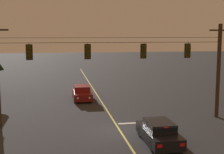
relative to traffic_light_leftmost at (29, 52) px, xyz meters
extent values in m
plane|color=#28282B|center=(6.09, -2.45, -5.32)|extent=(180.00, 180.00, 0.00)
cube|color=#D1C64C|center=(6.09, 6.02, -5.32)|extent=(0.14, 60.00, 0.01)
cube|color=silver|center=(7.99, -0.58, -5.32)|extent=(3.40, 0.36, 0.01)
cylinder|color=#38281C|center=(14.40, 0.02, -1.63)|extent=(0.32, 0.32, 7.38)
cube|color=#38281C|center=(14.40, 0.02, 1.55)|extent=(1.80, 0.12, 0.12)
cylinder|color=slate|center=(14.40, 0.02, 1.20)|extent=(0.12, 0.12, 0.18)
cylinder|color=black|center=(6.09, 0.02, 0.65)|extent=(16.63, 0.03, 0.03)
cylinder|color=black|center=(6.09, 0.02, 1.00)|extent=(16.63, 0.02, 0.02)
cylinder|color=black|center=(0.00, 0.02, 0.56)|extent=(0.04, 0.04, 0.18)
cube|color=#332D0A|center=(0.00, 0.02, -0.01)|extent=(0.32, 0.26, 0.96)
cube|color=#332D0A|center=(0.00, 0.16, -0.01)|extent=(0.48, 0.03, 1.12)
sphere|color=red|center=(0.00, -0.14, 0.28)|extent=(0.17, 0.17, 0.17)
cylinder|color=#332D0A|center=(0.00, -0.18, 0.33)|extent=(0.20, 0.10, 0.20)
sphere|color=#3D280A|center=(0.00, -0.14, -0.01)|extent=(0.17, 0.17, 0.17)
cylinder|color=#332D0A|center=(0.00, -0.18, 0.04)|extent=(0.20, 0.10, 0.20)
sphere|color=black|center=(0.00, -0.14, -0.29)|extent=(0.17, 0.17, 0.17)
cylinder|color=#332D0A|center=(0.00, -0.18, -0.25)|extent=(0.20, 0.10, 0.20)
cylinder|color=black|center=(4.14, 0.02, 0.56)|extent=(0.04, 0.04, 0.18)
cube|color=#332D0A|center=(4.14, 0.02, -0.01)|extent=(0.32, 0.26, 0.96)
cube|color=#332D0A|center=(4.14, 0.16, -0.01)|extent=(0.48, 0.03, 1.12)
sphere|color=red|center=(4.14, -0.14, 0.28)|extent=(0.17, 0.17, 0.17)
cylinder|color=#332D0A|center=(4.14, -0.18, 0.33)|extent=(0.20, 0.10, 0.20)
sphere|color=#3D280A|center=(4.14, -0.14, -0.01)|extent=(0.17, 0.17, 0.17)
cylinder|color=#332D0A|center=(4.14, -0.18, 0.04)|extent=(0.20, 0.10, 0.20)
sphere|color=black|center=(4.14, -0.14, -0.29)|extent=(0.17, 0.17, 0.17)
cylinder|color=#332D0A|center=(4.14, -0.18, -0.25)|extent=(0.20, 0.10, 0.20)
cylinder|color=black|center=(8.34, 0.02, 0.56)|extent=(0.04, 0.04, 0.18)
cube|color=#332D0A|center=(8.34, 0.02, -0.01)|extent=(0.32, 0.26, 0.96)
cube|color=#332D0A|center=(8.34, 0.16, -0.01)|extent=(0.48, 0.03, 1.12)
sphere|color=red|center=(8.34, -0.14, 0.28)|extent=(0.17, 0.17, 0.17)
cylinder|color=#332D0A|center=(8.34, -0.18, 0.33)|extent=(0.20, 0.10, 0.20)
sphere|color=#3D280A|center=(8.34, -0.14, -0.01)|extent=(0.17, 0.17, 0.17)
cylinder|color=#332D0A|center=(8.34, -0.18, 0.04)|extent=(0.20, 0.10, 0.20)
sphere|color=black|center=(8.34, -0.14, -0.29)|extent=(0.17, 0.17, 0.17)
cylinder|color=#332D0A|center=(8.34, -0.18, -0.25)|extent=(0.20, 0.10, 0.20)
cylinder|color=black|center=(11.83, 0.02, 0.56)|extent=(0.04, 0.04, 0.18)
cube|color=#332D0A|center=(11.83, 0.02, -0.01)|extent=(0.32, 0.26, 0.96)
cube|color=#332D0A|center=(11.83, 0.16, -0.01)|extent=(0.48, 0.03, 1.12)
sphere|color=red|center=(11.83, -0.14, 0.28)|extent=(0.17, 0.17, 0.17)
cylinder|color=#332D0A|center=(11.83, -0.18, 0.33)|extent=(0.20, 0.10, 0.20)
sphere|color=#3D280A|center=(11.83, -0.14, -0.01)|extent=(0.17, 0.17, 0.17)
cylinder|color=#332D0A|center=(11.83, -0.18, 0.04)|extent=(0.20, 0.10, 0.20)
sphere|color=black|center=(11.83, -0.14, -0.29)|extent=(0.17, 0.17, 0.17)
cylinder|color=#332D0A|center=(11.83, -0.18, -0.25)|extent=(0.20, 0.10, 0.20)
cube|color=black|center=(7.95, -5.01, -4.82)|extent=(1.80, 4.30, 0.68)
cube|color=black|center=(7.95, -5.13, -4.21)|extent=(1.51, 2.15, 0.54)
cube|color=black|center=(7.95, -4.19, -4.21)|extent=(1.40, 0.21, 0.48)
cube|color=black|center=(7.95, -6.19, -4.21)|extent=(1.37, 0.18, 0.46)
cylinder|color=black|center=(7.15, -3.67, -5.00)|extent=(0.22, 0.64, 0.64)
cylinder|color=black|center=(8.74, -3.67, -5.00)|extent=(0.22, 0.64, 0.64)
cylinder|color=black|center=(7.15, -6.34, -5.00)|extent=(0.22, 0.64, 0.64)
cylinder|color=black|center=(8.74, -6.34, -5.00)|extent=(0.22, 0.64, 0.64)
cube|color=red|center=(7.30, -7.17, -4.72)|extent=(0.28, 0.03, 0.18)
cube|color=red|center=(8.59, -7.17, -4.72)|extent=(0.28, 0.03, 0.18)
cube|color=red|center=(7.95, -6.30, -3.98)|extent=(0.24, 0.04, 0.06)
cube|color=maroon|center=(4.30, 8.64, -4.82)|extent=(1.80, 4.30, 0.68)
cube|color=maroon|center=(4.30, 8.76, -4.21)|extent=(1.51, 2.15, 0.54)
cube|color=black|center=(4.30, 7.82, -4.21)|extent=(1.40, 0.21, 0.48)
cube|color=black|center=(4.30, 9.82, -4.21)|extent=(1.37, 0.18, 0.46)
cylinder|color=black|center=(5.09, 7.31, -5.00)|extent=(0.22, 0.64, 0.64)
cylinder|color=black|center=(3.51, 7.31, -5.00)|extent=(0.22, 0.64, 0.64)
cylinder|color=black|center=(5.09, 9.97, -5.00)|extent=(0.22, 0.64, 0.64)
cylinder|color=black|center=(3.51, 9.97, -5.00)|extent=(0.22, 0.64, 0.64)
sphere|color=white|center=(4.86, 6.47, -4.76)|extent=(0.20, 0.20, 0.20)
sphere|color=white|center=(3.74, 6.47, -4.76)|extent=(0.20, 0.20, 0.20)
camera|label=1|loc=(2.00, -22.83, 1.32)|focal=50.62mm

